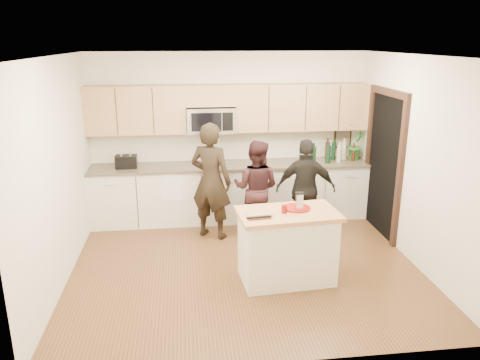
{
  "coord_description": "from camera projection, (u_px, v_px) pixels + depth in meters",
  "views": [
    {
      "loc": [
        -0.74,
        -5.59,
        2.89
      ],
      "look_at": [
        -0.02,
        0.35,
        1.07
      ],
      "focal_mm": 35.0,
      "sensor_mm": 36.0,
      "label": 1
    }
  ],
  "objects": [
    {
      "name": "knife",
      "position": [
        266.0,
        216.0,
        5.42
      ],
      "size": [
        0.2,
        0.04,
        0.01
      ],
      "primitive_type": "cube",
      "rotation": [
        0.0,
        0.0,
        0.08
      ],
      "color": "silver",
      "rests_on": "cutting_board"
    },
    {
      "name": "back_cabinetry",
      "position": [
        231.0,
        192.0,
        7.71
      ],
      "size": [
        4.5,
        0.66,
        0.94
      ],
      "color": "silver",
      "rests_on": "ground"
    },
    {
      "name": "woman_center",
      "position": [
        256.0,
        188.0,
        7.02
      ],
      "size": [
        0.88,
        0.8,
        1.47
      ],
      "primitive_type": "imported",
      "rotation": [
        0.0,
        0.0,
        2.71
      ],
      "color": "black",
      "rests_on": "ground"
    },
    {
      "name": "microwave",
      "position": [
        211.0,
        120.0,
        7.43
      ],
      "size": [
        0.76,
        0.41,
        0.4
      ],
      "color": "silver",
      "rests_on": "ground"
    },
    {
      "name": "dish_towel",
      "position": [
        172.0,
        178.0,
        7.32
      ],
      "size": [
        0.34,
        0.6,
        0.48
      ],
      "color": "white",
      "rests_on": "ground"
    },
    {
      "name": "red_plate",
      "position": [
        297.0,
        208.0,
        5.71
      ],
      "size": [
        0.33,
        0.33,
        0.02
      ],
      "primitive_type": "cylinder",
      "color": "maroon",
      "rests_on": "island"
    },
    {
      "name": "island",
      "position": [
        287.0,
        246.0,
        5.73
      ],
      "size": [
        1.25,
        0.8,
        0.9
      ],
      "rotation": [
        0.0,
        0.0,
        0.08
      ],
      "color": "silver",
      "rests_on": "ground"
    },
    {
      "name": "bottle_cluster",
      "position": [
        334.0,
        151.0,
        7.72
      ],
      "size": [
        0.75,
        0.34,
        0.36
      ],
      "color": "black",
      "rests_on": "back_cabinetry"
    },
    {
      "name": "doorway",
      "position": [
        384.0,
        159.0,
        7.02
      ],
      "size": [
        0.06,
        1.25,
        2.2
      ],
      "color": "black",
      "rests_on": "ground"
    },
    {
      "name": "floor",
      "position": [
        245.0,
        264.0,
        6.24
      ],
      "size": [
        4.5,
        4.5,
        0.0
      ],
      "primitive_type": "plane",
      "color": "brown",
      "rests_on": "ground"
    },
    {
      "name": "drink_glass",
      "position": [
        284.0,
        209.0,
        5.56
      ],
      "size": [
        0.07,
        0.07,
        0.1
      ],
      "primitive_type": "cylinder",
      "color": "maroon",
      "rests_on": "island"
    },
    {
      "name": "room_shell",
      "position": [
        245.0,
        137.0,
        5.74
      ],
      "size": [
        4.52,
        4.02,
        2.71
      ],
      "color": "silver",
      "rests_on": "ground"
    },
    {
      "name": "toaster",
      "position": [
        126.0,
        162.0,
        7.33
      ],
      "size": [
        0.33,
        0.21,
        0.2
      ],
      "color": "black",
      "rests_on": "back_cabinetry"
    },
    {
      "name": "tongs",
      "position": [
        259.0,
        217.0,
        5.36
      ],
      "size": [
        0.3,
        0.06,
        0.02
      ],
      "primitive_type": "cube",
      "rotation": [
        0.0,
        0.0,
        0.08
      ],
      "color": "black",
      "rests_on": "cutting_board"
    },
    {
      "name": "upper_cabinetry",
      "position": [
        232.0,
        107.0,
        7.45
      ],
      "size": [
        4.5,
        0.33,
        0.75
      ],
      "color": "tan",
      "rests_on": "ground"
    },
    {
      "name": "framed_picture",
      "position": [
        343.0,
        137.0,
        7.98
      ],
      "size": [
        0.3,
        0.03,
        0.38
      ],
      "color": "black",
      "rests_on": "ground"
    },
    {
      "name": "woman_left",
      "position": [
        211.0,
        181.0,
        6.89
      ],
      "size": [
        0.76,
        0.68,
        1.75
      ],
      "primitive_type": "imported",
      "rotation": [
        0.0,
        0.0,
        2.62
      ],
      "color": "black",
      "rests_on": "ground"
    },
    {
      "name": "box_grater",
      "position": [
        299.0,
        201.0,
        5.6
      ],
      "size": [
        0.1,
        0.07,
        0.21
      ],
      "color": "silver",
      "rests_on": "red_plate"
    },
    {
      "name": "orchid",
      "position": [
        356.0,
        145.0,
        7.77
      ],
      "size": [
        0.34,
        0.3,
        0.52
      ],
      "primitive_type": "imported",
      "rotation": [
        0.0,
        0.0,
        0.27
      ],
      "color": "#2D722F",
      "rests_on": "back_cabinetry"
    },
    {
      "name": "woman_right",
      "position": [
        306.0,
        189.0,
        6.93
      ],
      "size": [
        0.93,
        0.52,
        1.5
      ],
      "primitive_type": "imported",
      "rotation": [
        0.0,
        0.0,
        2.96
      ],
      "color": "black",
      "rests_on": "ground"
    },
    {
      "name": "cutting_board",
      "position": [
        259.0,
        216.0,
        5.45
      ],
      "size": [
        0.29,
        0.18,
        0.02
      ],
      "primitive_type": "cube",
      "rotation": [
        0.0,
        0.0,
        0.08
      ],
      "color": "tan",
      "rests_on": "island"
    }
  ]
}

